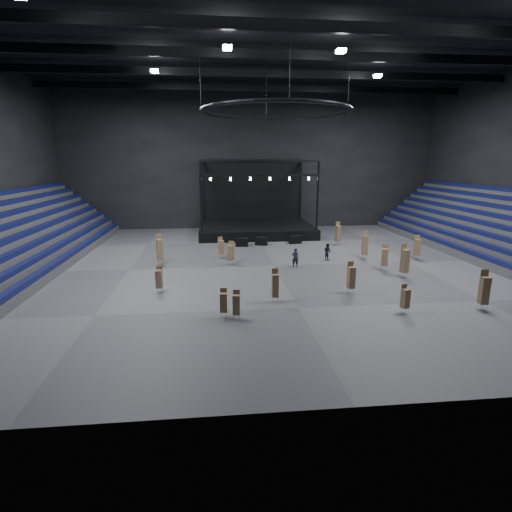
{
  "coord_description": "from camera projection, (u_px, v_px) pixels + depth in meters",
  "views": [
    {
      "loc": [
        -5.13,
        -33.88,
        9.11
      ],
      "look_at": [
        -1.81,
        -2.0,
        1.4
      ],
      "focal_mm": 28.0,
      "sensor_mm": 36.0,
      "label": 1
    }
  ],
  "objects": [
    {
      "name": "chair_stack_0",
      "position": [
        275.0,
        285.0,
        26.11
      ],
      "size": [
        0.42,
        0.42,
        2.25
      ],
      "rotation": [
        0.0,
        0.0,
        -0.0
      ],
      "color": "silver",
      "rests_on": "floor"
    },
    {
      "name": "chair_stack_12",
      "position": [
        221.0,
        247.0,
        37.9
      ],
      "size": [
        0.61,
        0.61,
        2.03
      ],
      "rotation": [
        0.0,
        0.0,
        0.34
      ],
      "color": "silver",
      "rests_on": "floor"
    },
    {
      "name": "chair_stack_6",
      "position": [
        231.0,
        252.0,
        35.5
      ],
      "size": [
        0.62,
        0.62,
        2.12
      ],
      "rotation": [
        0.0,
        0.0,
        -0.35
      ],
      "color": "silver",
      "rests_on": "floor"
    },
    {
      "name": "floor",
      "position": [
        274.0,
        266.0,
        35.41
      ],
      "size": [
        50.0,
        50.0,
        0.0
      ],
      "primitive_type": "plane",
      "color": "#4E4F51",
      "rests_on": "ground"
    },
    {
      "name": "chair_stack_11",
      "position": [
        160.0,
        249.0,
        35.31
      ],
      "size": [
        0.62,
        0.62,
        2.79
      ],
      "rotation": [
        0.0,
        0.0,
        0.28
      ],
      "color": "silver",
      "rests_on": "floor"
    },
    {
      "name": "roof_girders",
      "position": [
        276.0,
        55.0,
        31.39
      ],
      "size": [
        49.0,
        30.35,
        0.7
      ],
      "color": "black",
      "rests_on": "ceiling"
    },
    {
      "name": "chair_stack_2",
      "position": [
        159.0,
        279.0,
        27.98
      ],
      "size": [
        0.48,
        0.48,
        1.92
      ],
      "rotation": [
        0.0,
        0.0,
        -0.15
      ],
      "color": "silver",
      "rests_on": "floor"
    },
    {
      "name": "chair_stack_3",
      "position": [
        484.0,
        290.0,
        24.65
      ],
      "size": [
        0.54,
        0.54,
        2.58
      ],
      "rotation": [
        0.0,
        0.0,
        -0.11
      ],
      "color": "silver",
      "rests_on": "floor"
    },
    {
      "name": "chair_stack_7",
      "position": [
        385.0,
        257.0,
        33.57
      ],
      "size": [
        0.67,
        0.67,
        2.25
      ],
      "rotation": [
        0.0,
        0.0,
        -0.37
      ],
      "color": "silver",
      "rests_on": "floor"
    },
    {
      "name": "chair_stack_1",
      "position": [
        405.0,
        298.0,
        24.22
      ],
      "size": [
        0.52,
        0.52,
        1.81
      ],
      "rotation": [
        0.0,
        0.0,
        0.29
      ],
      "color": "silver",
      "rests_on": "floor"
    },
    {
      "name": "crew_member",
      "position": [
        327.0,
        251.0,
        37.37
      ],
      "size": [
        0.83,
        0.93,
        1.57
      ],
      "primitive_type": "imported",
      "rotation": [
        0.0,
        0.0,
        1.95
      ],
      "color": "black",
      "rests_on": "floor"
    },
    {
      "name": "chair_stack_9",
      "position": [
        236.0,
        304.0,
        23.19
      ],
      "size": [
        0.46,
        0.46,
        1.8
      ],
      "rotation": [
        0.0,
        0.0,
        -0.14
      ],
      "color": "silver",
      "rests_on": "floor"
    },
    {
      "name": "flight_case_mid",
      "position": [
        261.0,
        241.0,
        43.89
      ],
      "size": [
        1.47,
        1.01,
        0.9
      ],
      "primitive_type": "cube",
      "rotation": [
        0.0,
        0.0,
        -0.27
      ],
      "color": "black",
      "rests_on": "floor"
    },
    {
      "name": "floodlights",
      "position": [
        285.0,
        49.0,
        27.66
      ],
      "size": [
        28.6,
        16.6,
        0.25
      ],
      "color": "white",
      "rests_on": "roof_girders"
    },
    {
      "name": "flight_case_right",
      "position": [
        295.0,
        240.0,
        44.76
      ],
      "size": [
        1.45,
        0.95,
        0.89
      ],
      "primitive_type": "cube",
      "rotation": [
        0.0,
        0.0,
        0.23
      ],
      "color": "black",
      "rests_on": "floor"
    },
    {
      "name": "ceiling",
      "position": [
        276.0,
        44.0,
        31.2
      ],
      "size": [
        50.0,
        42.0,
        0.2
      ],
      "primitive_type": "cube",
      "color": "black",
      "rests_on": "wall_back"
    },
    {
      "name": "chair_stack_4",
      "position": [
        224.0,
        302.0,
        23.58
      ],
      "size": [
        0.45,
        0.45,
        1.77
      ],
      "rotation": [
        0.0,
        0.0,
        -0.08
      ],
      "color": "silver",
      "rests_on": "floor"
    },
    {
      "name": "chair_stack_14",
      "position": [
        365.0,
        245.0,
        37.54
      ],
      "size": [
        0.57,
        0.57,
        2.68
      ],
      "rotation": [
        0.0,
        0.0,
        -0.14
      ],
      "color": "silver",
      "rests_on": "floor"
    },
    {
      "name": "truss_ring",
      "position": [
        276.0,
        111.0,
        32.37
      ],
      "size": [
        12.3,
        12.3,
        5.15
      ],
      "color": "black",
      "rests_on": "ceiling"
    },
    {
      "name": "wall_back",
      "position": [
        252.0,
        161.0,
        53.61
      ],
      "size": [
        50.0,
        0.2,
        18.0
      ],
      "primitive_type": "cube",
      "color": "black",
      "rests_on": "ground"
    },
    {
      "name": "chair_stack_13",
      "position": [
        351.0,
        277.0,
        27.82
      ],
      "size": [
        0.52,
        0.52,
        2.27
      ],
      "rotation": [
        0.0,
        0.0,
        0.14
      ],
      "color": "silver",
      "rests_on": "floor"
    },
    {
      "name": "chair_stack_8",
      "position": [
        417.0,
        247.0,
        37.31
      ],
      "size": [
        0.56,
        0.56,
        2.33
      ],
      "rotation": [
        0.0,
        0.0,
        -0.11
      ],
      "color": "silver",
      "rests_on": "floor"
    },
    {
      "name": "stage",
      "position": [
        255.0,
        222.0,
        50.77
      ],
      "size": [
        14.0,
        10.0,
        9.2
      ],
      "color": "black",
      "rests_on": "floor"
    },
    {
      "name": "man_center",
      "position": [
        295.0,
        258.0,
        34.75
      ],
      "size": [
        0.62,
        0.41,
        1.68
      ],
      "primitive_type": "imported",
      "rotation": [
        0.0,
        0.0,
        3.15
      ],
      "color": "black",
      "rests_on": "floor"
    },
    {
      "name": "wall_front",
      "position": [
        371.0,
        164.0,
        13.0
      ],
      "size": [
        50.0,
        0.2,
        18.0
      ],
      "primitive_type": "cube",
      "color": "black",
      "rests_on": "ground"
    },
    {
      "name": "chair_stack_10",
      "position": [
        405.0,
        260.0,
        31.54
      ],
      "size": [
        0.64,
        0.64,
        2.73
      ],
      "rotation": [
        0.0,
        0.0,
        0.3
      ],
      "color": "silver",
      "rests_on": "floor"
    },
    {
      "name": "flight_case_left",
      "position": [
        242.0,
        242.0,
        43.26
      ],
      "size": [
        1.39,
        0.77,
        0.9
      ],
      "primitive_type": "cube",
      "rotation": [
        0.0,
        0.0,
        -0.08
      ],
      "color": "black",
      "rests_on": "floor"
    },
    {
      "name": "chair_stack_5",
      "position": [
        338.0,
        233.0,
        43.68
      ],
      "size": [
        0.55,
        0.55,
        2.58
      ],
      "rotation": [
        0.0,
        0.0,
        0.15
      ],
      "color": "silver",
      "rests_on": "floor"
    }
  ]
}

